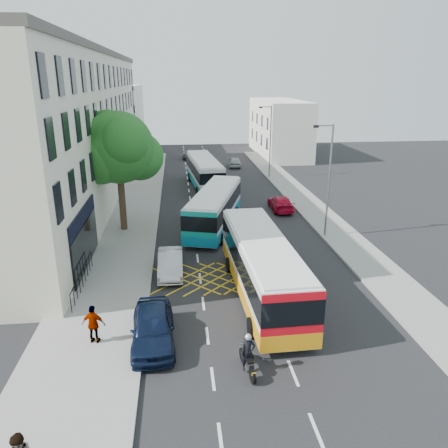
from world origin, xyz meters
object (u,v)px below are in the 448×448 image
object	(u,v)px
bus_mid	(215,208)
parked_car_blue	(153,327)
bus_near	(262,266)
pedestrian_far	(94,324)
motorbike	(248,354)
distant_car_silver	(235,162)
red_hatchback	(281,203)
street_tree	(118,148)
bus_far	(204,172)
parked_car_silver	(170,263)
lamp_far	(270,138)
lamp_near	(328,175)
distant_car_grey	(190,154)

from	to	relation	value
bus_mid	parked_car_blue	size ratio (longest dim) A/B	2.36
bus_near	bus_mid	world-z (taller)	bus_near
bus_mid	pedestrian_far	xyz separation A→B (m)	(-6.58, -15.24, -0.54)
motorbike	distant_car_silver	size ratio (longest dim) A/B	0.53
red_hatchback	street_tree	bearing A→B (deg)	18.81
parked_car_blue	pedestrian_far	size ratio (longest dim) A/B	2.62
bus_far	distant_car_silver	size ratio (longest dim) A/B	2.97
motorbike	parked_car_blue	size ratio (longest dim) A/B	0.43
street_tree	distant_car_silver	xyz separation A→B (m)	(11.70, 24.11, -5.65)
parked_car_silver	bus_far	bearing A→B (deg)	81.16
lamp_far	bus_mid	xyz separation A→B (m)	(-7.73, -16.94, -3.04)
bus_far	parked_car_blue	size ratio (longest dim) A/B	2.42
bus_near	bus_mid	size ratio (longest dim) A/B	1.06
lamp_far	parked_car_silver	size ratio (longest dim) A/B	1.95
motorbike	pedestrian_far	world-z (taller)	pedestrian_far
bus_near	lamp_near	bearing A→B (deg)	51.90
bus_far	distant_car_silver	bearing A→B (deg)	61.06
distant_car_silver	lamp_far	bearing A→B (deg)	119.32
bus_near	parked_car_blue	xyz separation A→B (m)	(-5.57, -3.86, -0.91)
street_tree	bus_near	world-z (taller)	street_tree
distant_car_grey	red_hatchback	bearing A→B (deg)	-69.14
motorbike	red_hatchback	distance (m)	22.78
lamp_near	pedestrian_far	distance (m)	19.13
distant_car_silver	pedestrian_far	xyz separation A→B (m)	(-11.31, -39.26, 0.39)
lamp_near	bus_mid	world-z (taller)	lamp_near
parked_car_silver	distant_car_silver	world-z (taller)	parked_car_silver
lamp_far	pedestrian_far	size ratio (longest dim) A/B	4.54
red_hatchback	distant_car_silver	bearing A→B (deg)	-84.55
bus_near	parked_car_blue	size ratio (longest dim) A/B	2.50
pedestrian_far	lamp_far	bearing A→B (deg)	-102.60
parked_car_blue	parked_car_silver	size ratio (longest dim) A/B	1.12
lamp_near	red_hatchback	size ratio (longest dim) A/B	1.85
bus_near	pedestrian_far	distance (m)	8.94
lamp_far	distant_car_silver	xyz separation A→B (m)	(-3.01, 7.08, -3.98)
lamp_far	distant_car_grey	distance (m)	16.85
distant_car_grey	street_tree	bearing A→B (deg)	-95.03
bus_near	street_tree	bearing A→B (deg)	125.04
parked_car_blue	distant_car_silver	distance (m)	40.34
parked_car_blue	distant_car_silver	size ratio (longest dim) A/B	1.23
parked_car_blue	bus_mid	bearing A→B (deg)	72.93
motorbike	parked_car_blue	xyz separation A→B (m)	(-3.80, 2.44, -0.04)
bus_far	distant_car_grey	size ratio (longest dim) A/B	2.62
bus_mid	lamp_near	bearing A→B (deg)	-5.09
parked_car_silver	motorbike	bearing A→B (deg)	-71.95
street_tree	lamp_near	xyz separation A→B (m)	(14.71, -2.97, -1.68)
bus_near	bus_far	distance (m)	25.05
parked_car_silver	distant_car_silver	distance (m)	33.22
lamp_far	lamp_near	bearing A→B (deg)	-90.00
street_tree	distant_car_grey	world-z (taller)	street_tree
lamp_far	pedestrian_far	world-z (taller)	lamp_far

